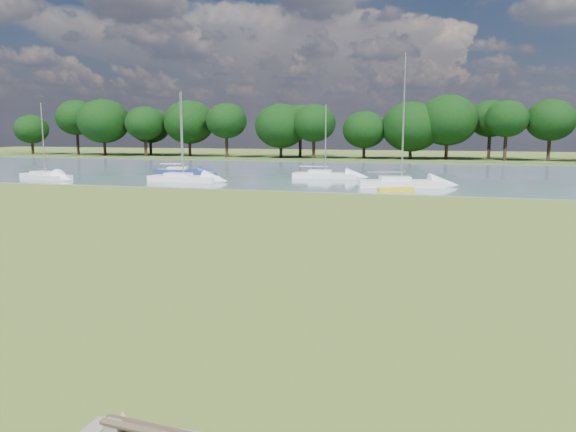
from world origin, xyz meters
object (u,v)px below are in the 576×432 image
(sailboat_2, at_px, (45,175))
(sailboat_6, at_px, (181,170))
(kayak, at_px, (396,189))
(sailboat_5, at_px, (401,180))
(sailboat_3, at_px, (183,176))
(sailboat_4, at_px, (324,173))

(sailboat_2, xyz_separation_m, sailboat_6, (10.24, 8.66, 0.06))
(kayak, height_order, sailboat_6, sailboat_6)
(sailboat_5, xyz_separation_m, sailboat_6, (-23.58, 7.32, -0.07))
(sailboat_3, height_order, sailboat_4, sailboat_3)
(sailboat_2, distance_m, sailboat_6, 13.41)
(sailboat_2, height_order, sailboat_6, sailboat_6)
(sailboat_4, bearing_deg, sailboat_3, -153.26)
(sailboat_2, xyz_separation_m, sailboat_5, (33.82, 1.34, 0.13))
(sailboat_3, xyz_separation_m, sailboat_5, (19.82, 0.10, 0.10))
(sailboat_4, distance_m, sailboat_5, 10.43)
(sailboat_2, bearing_deg, sailboat_6, 61.90)
(sailboat_6, bearing_deg, sailboat_4, -14.51)
(sailboat_4, xyz_separation_m, sailboat_5, (7.89, -6.82, 0.09))
(sailboat_2, relative_size, sailboat_4, 1.02)
(kayak, xyz_separation_m, sailboat_4, (-7.80, 10.19, 0.32))
(sailboat_4, bearing_deg, sailboat_5, -44.22)
(kayak, bearing_deg, sailboat_2, 153.83)
(kayak, xyz_separation_m, sailboat_2, (-33.73, 2.03, 0.27))
(sailboat_4, height_order, sailboat_5, sailboat_5)
(sailboat_2, bearing_deg, sailboat_4, 39.14)
(sailboat_6, bearing_deg, sailboat_5, -29.93)
(sailboat_3, bearing_deg, sailboat_6, 119.25)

